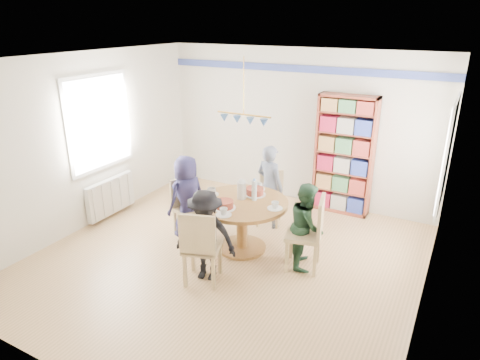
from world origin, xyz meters
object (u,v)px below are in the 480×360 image
Objects in this scene: bookshelf at (344,156)px; person_left at (187,197)px; dining_table at (242,214)px; radiator at (111,196)px; person_far at (270,186)px; person_right at (307,225)px; chair_far at (270,195)px; chair_near at (200,245)px; chair_left at (186,204)px; chair_right at (311,230)px; person_near at (206,236)px.

person_left is at bearing -131.77° from bookshelf.
bookshelf is (0.87, 1.97, 0.43)m from dining_table.
radiator is 2.68m from person_far.
radiator is at bearing 72.89° from person_right.
chair_near reaches higher than chair_far.
chair_left is 1.33m from person_far.
radiator is 0.75× the size of person_far.
chair_right is at bearing -150.86° from person_right.
person_far is at bearing -71.04° from chair_far.
person_right is (1.93, 0.03, 0.10)m from chair_left.
person_right is at bearing 1.90° from radiator.
person_left is at bearing 131.99° from chair_near.
bookshelf is at bearing 31.44° from radiator.
radiator is 0.77× the size of dining_table.
person_right reaches higher than chair_right.
person_near reaches higher than radiator.
person_far is (-1.01, 0.90, 0.11)m from chair_right.
person_left reaches higher than person_near.
person_near is at bearing 113.34° from person_right.
radiator is 1.12× the size of chair_left.
person_right is (0.98, 1.06, 0.03)m from chair_near.
person_left reaches higher than dining_table.
person_near is (-1.00, -0.91, 0.02)m from person_right.
person_right is at bearing 109.44° from person_left.
chair_far is at bearing 26.61° from person_right.
person_far is at bearing 29.14° from person_right.
person_right reaches higher than radiator.
person_far reaches higher than chair_far.
person_near is at bearing -90.88° from chair_far.
chair_far reaches higher than dining_table.
chair_far is 0.72× the size of person_near.
chair_right is 1.47m from chair_far.
radiator is at bearing -71.58° from person_left.
radiator is 2.56m from person_near.
person_far is at bearing 151.17° from person_left.
chair_far is (-1.05, 1.02, -0.09)m from chair_right.
chair_right is at bearing 0.70° from radiator.
person_left is 0.64× the size of bookshelf.
person_right is at bearing -87.65° from bookshelf.
chair_left is 0.70× the size of person_left.
person_far is 1.42m from bookshelf.
chair_left is 0.17m from person_left.
person_near is at bearing 96.24° from chair_near.
chair_right is 0.80× the size of person_left.
person_right is 1.25m from person_far.
chair_far is at bearing -56.05° from person_far.
bookshelf is at bearing -112.86° from person_far.
chair_left is 1.41m from chair_near.
radiator is at bearing -148.56° from bookshelf.
dining_table is 1.02m from chair_near.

